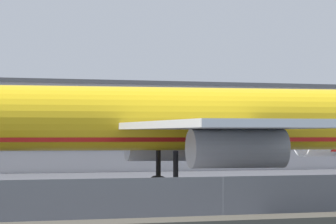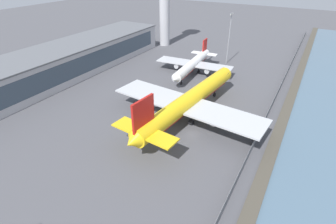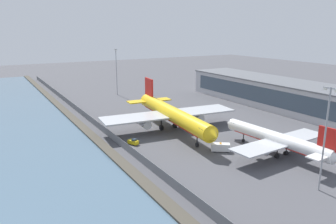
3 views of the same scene
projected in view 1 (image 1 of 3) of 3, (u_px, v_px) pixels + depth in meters
ground_plane at (132, 201)px, 70.13m from camera, size 500.00×500.00×0.00m
shoreline_seawall at (258, 222)px, 50.97m from camera, size 320.00×3.00×0.50m
perimeter_fence at (223, 198)px, 55.20m from camera, size 280.00×0.10×2.41m
cargo_jet_yellow at (198, 122)px, 77.27m from camera, size 54.53×47.29×15.24m
terminal_building at (42, 126)px, 133.18m from camera, size 115.41×21.96×11.83m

